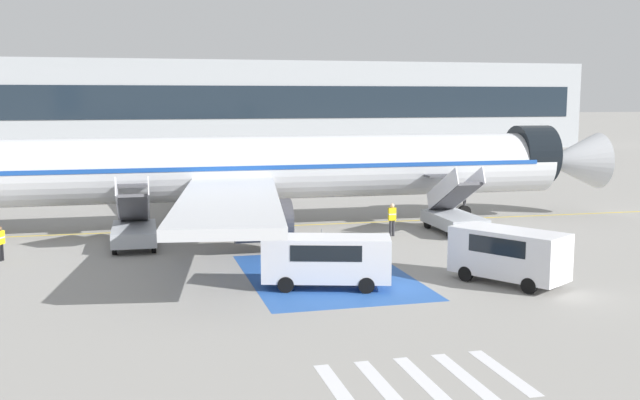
{
  "coord_description": "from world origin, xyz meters",
  "views": [
    {
      "loc": [
        -6.15,
        -42.74,
        7.59
      ],
      "look_at": [
        4.02,
        -3.14,
        1.97
      ],
      "focal_mm": 42.0,
      "sensor_mm": 36.0,
      "label": 1
    }
  ],
  "objects_px": {
    "boarding_stairs_aft": "(134,228)",
    "fuel_tanker": "(119,170)",
    "airliner": "(259,168)",
    "ground_crew_1": "(265,220)",
    "ground_crew_2": "(0,241)",
    "service_van_0": "(509,252)",
    "baggage_cart": "(307,245)",
    "terminal_building": "(196,106)",
    "ground_crew_0": "(392,217)",
    "service_van_1": "(327,257)",
    "boarding_stairs_forward": "(454,215)"
  },
  "relations": [
    {
      "from": "boarding_stairs_aft",
      "to": "fuel_tanker",
      "type": "xyz_separation_m",
      "value": [
        -0.97,
        25.72,
        0.64
      ]
    },
    {
      "from": "service_van_1",
      "to": "ground_crew_2",
      "type": "relative_size",
      "value": 3.28
    },
    {
      "from": "boarding_stairs_aft",
      "to": "service_van_0",
      "type": "height_order",
      "value": "boarding_stairs_aft"
    },
    {
      "from": "boarding_stairs_aft",
      "to": "service_van_0",
      "type": "distance_m",
      "value": 18.85
    },
    {
      "from": "service_van_1",
      "to": "baggage_cart",
      "type": "height_order",
      "value": "service_van_1"
    },
    {
      "from": "boarding_stairs_forward",
      "to": "ground_crew_2",
      "type": "bearing_deg",
      "value": -175.17
    },
    {
      "from": "ground_crew_2",
      "to": "ground_crew_0",
      "type": "bearing_deg",
      "value": 121.4
    },
    {
      "from": "ground_crew_0",
      "to": "ground_crew_1",
      "type": "relative_size",
      "value": 1.14
    },
    {
      "from": "fuel_tanker",
      "to": "ground_crew_2",
      "type": "relative_size",
      "value": 5.56
    },
    {
      "from": "service_van_1",
      "to": "service_van_0",
      "type": "bearing_deg",
      "value": -82.51
    },
    {
      "from": "airliner",
      "to": "ground_crew_1",
      "type": "xyz_separation_m",
      "value": [
        -0.25,
        -3.21,
        -2.56
      ]
    },
    {
      "from": "fuel_tanker",
      "to": "baggage_cart",
      "type": "height_order",
      "value": "fuel_tanker"
    },
    {
      "from": "ground_crew_0",
      "to": "terminal_building",
      "type": "xyz_separation_m",
      "value": [
        -4.5,
        68.94,
        5.25
      ]
    },
    {
      "from": "boarding_stairs_aft",
      "to": "ground_crew_1",
      "type": "height_order",
      "value": "boarding_stairs_aft"
    },
    {
      "from": "airliner",
      "to": "baggage_cart",
      "type": "relative_size",
      "value": 15.35
    },
    {
      "from": "fuel_tanker",
      "to": "airliner",
      "type": "bearing_deg",
      "value": 11.8
    },
    {
      "from": "boarding_stairs_aft",
      "to": "ground_crew_0",
      "type": "relative_size",
      "value": 2.89
    },
    {
      "from": "ground_crew_2",
      "to": "terminal_building",
      "type": "relative_size",
      "value": 0.01
    },
    {
      "from": "airliner",
      "to": "boarding_stairs_aft",
      "type": "xyz_separation_m",
      "value": [
        -7.25,
        -4.27,
        -2.51
      ]
    },
    {
      "from": "fuel_tanker",
      "to": "ground_crew_1",
      "type": "relative_size",
      "value": 5.73
    },
    {
      "from": "airliner",
      "to": "fuel_tanker",
      "type": "xyz_separation_m",
      "value": [
        -8.22,
        21.45,
        -1.87
      ]
    },
    {
      "from": "boarding_stairs_forward",
      "to": "fuel_tanker",
      "type": "relative_size",
      "value": 0.58
    },
    {
      "from": "boarding_stairs_forward",
      "to": "airliner",
      "type": "bearing_deg",
      "value": 157.03
    },
    {
      "from": "baggage_cart",
      "to": "ground_crew_1",
      "type": "xyz_separation_m",
      "value": [
        -1.4,
        4.01,
        0.65
      ]
    },
    {
      "from": "terminal_building",
      "to": "ground_crew_0",
      "type": "bearing_deg",
      "value": -86.26
    },
    {
      "from": "fuel_tanker",
      "to": "terminal_building",
      "type": "distance_m",
      "value": 44.2
    },
    {
      "from": "service_van_0",
      "to": "terminal_building",
      "type": "bearing_deg",
      "value": 62.07
    },
    {
      "from": "fuel_tanker",
      "to": "ground_crew_0",
      "type": "relative_size",
      "value": 5.02
    },
    {
      "from": "ground_crew_2",
      "to": "boarding_stairs_forward",
      "type": "bearing_deg",
      "value": 121.18
    },
    {
      "from": "service_van_0",
      "to": "ground_crew_2",
      "type": "relative_size",
      "value": 3.04
    },
    {
      "from": "airliner",
      "to": "service_van_0",
      "type": "xyz_separation_m",
      "value": [
        7.56,
        -15.93,
        -2.14
      ]
    },
    {
      "from": "ground_crew_0",
      "to": "ground_crew_1",
      "type": "xyz_separation_m",
      "value": [
        -6.79,
        1.54,
        -0.15
      ]
    },
    {
      "from": "baggage_cart",
      "to": "terminal_building",
      "type": "height_order",
      "value": "terminal_building"
    },
    {
      "from": "service_van_1",
      "to": "baggage_cart",
      "type": "distance_m",
      "value": 7.65
    },
    {
      "from": "baggage_cart",
      "to": "ground_crew_2",
      "type": "bearing_deg",
      "value": -167.89
    },
    {
      "from": "fuel_tanker",
      "to": "service_van_0",
      "type": "bearing_deg",
      "value": 13.72
    },
    {
      "from": "fuel_tanker",
      "to": "baggage_cart",
      "type": "xyz_separation_m",
      "value": [
        9.37,
        -28.67,
        -1.35
      ]
    },
    {
      "from": "service_van_1",
      "to": "boarding_stairs_aft",
      "type": "bearing_deg",
      "value": 51.79
    },
    {
      "from": "airliner",
      "to": "terminal_building",
      "type": "bearing_deg",
      "value": 179.18
    },
    {
      "from": "airliner",
      "to": "baggage_cart",
      "type": "xyz_separation_m",
      "value": [
        1.15,
        -7.22,
        -3.22
      ]
    },
    {
      "from": "boarding_stairs_forward",
      "to": "service_van_0",
      "type": "bearing_deg",
      "value": -102.57
    },
    {
      "from": "ground_crew_2",
      "to": "service_van_0",
      "type": "bearing_deg",
      "value": 92.28
    },
    {
      "from": "service_van_0",
      "to": "boarding_stairs_aft",
      "type": "bearing_deg",
      "value": 109.91
    },
    {
      "from": "boarding_stairs_aft",
      "to": "service_van_0",
      "type": "bearing_deg",
      "value": -37.22
    },
    {
      "from": "fuel_tanker",
      "to": "service_van_0",
      "type": "xyz_separation_m",
      "value": [
        15.78,
        -37.38,
        -0.27
      ]
    },
    {
      "from": "airliner",
      "to": "ground_crew_1",
      "type": "relative_size",
      "value": 28.12
    },
    {
      "from": "boarding_stairs_forward",
      "to": "service_van_0",
      "type": "relative_size",
      "value": 1.06
    },
    {
      "from": "airliner",
      "to": "baggage_cart",
      "type": "distance_m",
      "value": 7.99
    },
    {
      "from": "airliner",
      "to": "fuel_tanker",
      "type": "bearing_deg",
      "value": -158.03
    },
    {
      "from": "ground_crew_2",
      "to": "terminal_building",
      "type": "distance_m",
      "value": 72.2
    }
  ]
}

